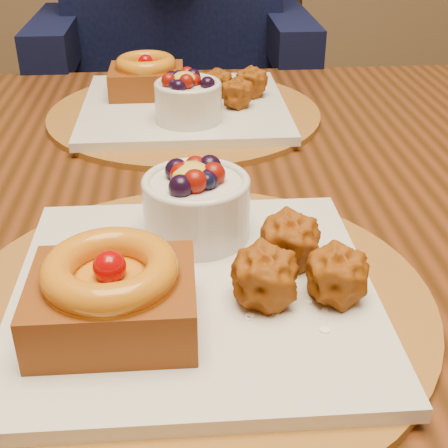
{
  "coord_description": "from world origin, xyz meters",
  "views": [
    {
      "loc": [
        -0.07,
        -0.49,
        1.06
      ],
      "look_at": [
        -0.04,
        -0.04,
        0.8
      ],
      "focal_mm": 50.0,
      "sensor_mm": 36.0,
      "label": 1
    }
  ],
  "objects_px": {
    "place_setting_near": "(190,274)",
    "place_setting_far": "(182,101)",
    "dining_table": "(190,244)",
    "chair_far": "(246,175)"
  },
  "relations": [
    {
      "from": "place_setting_near",
      "to": "dining_table",
      "type": "bearing_deg",
      "value": 89.15
    },
    {
      "from": "place_setting_far",
      "to": "chair_far",
      "type": "distance_m",
      "value": 0.58
    },
    {
      "from": "place_setting_near",
      "to": "place_setting_far",
      "type": "relative_size",
      "value": 1.0
    },
    {
      "from": "place_setting_near",
      "to": "place_setting_far",
      "type": "distance_m",
      "value": 0.43
    },
    {
      "from": "place_setting_far",
      "to": "chair_far",
      "type": "relative_size",
      "value": 0.47
    },
    {
      "from": "dining_table",
      "to": "place_setting_near",
      "type": "bearing_deg",
      "value": -90.85
    },
    {
      "from": "dining_table",
      "to": "chair_far",
      "type": "relative_size",
      "value": 1.99
    },
    {
      "from": "place_setting_far",
      "to": "place_setting_near",
      "type": "bearing_deg",
      "value": -90.1
    },
    {
      "from": "dining_table",
      "to": "chair_far",
      "type": "bearing_deg",
      "value": 78.2
    },
    {
      "from": "dining_table",
      "to": "place_setting_near",
      "type": "relative_size",
      "value": 4.21
    }
  ]
}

